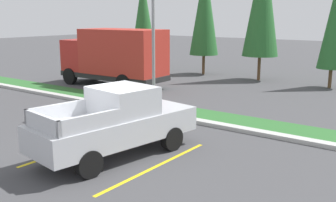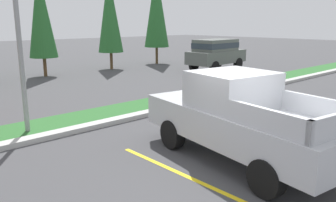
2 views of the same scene
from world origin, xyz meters
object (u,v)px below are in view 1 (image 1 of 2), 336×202
Objects in this scene: cargo_truck_distant at (115,55)px; street_light at (151,27)px; cypress_tree_left_inner at (205,9)px; cypress_tree_right_inner at (335,23)px; pickup_truck_main at (117,122)px; cypress_tree_leftmost at (143,15)px.

street_light reaches higher than cargo_truck_distant.
cypress_tree_left_inner is 8.94m from cypress_tree_right_inner.
pickup_truck_main is at bearing -97.60° from cypress_tree_right_inner.
street_light is (-2.91, 5.30, 2.66)m from pickup_truck_main.
street_light is 0.81× the size of cypress_tree_left_inner.
street_light is at bearing -48.70° from cypress_tree_leftmost.
cypress_tree_leftmost is (-3.28, 6.62, 2.37)m from cargo_truck_distant.
cypress_tree_right_inner reaches higher than cargo_truck_distant.
pickup_truck_main is 0.80× the size of cargo_truck_distant.
cypress_tree_leftmost is at bearing 127.40° from pickup_truck_main.
street_light is at bearing -115.61° from cypress_tree_right_inner.
cypress_tree_leftmost is 5.03m from cypress_tree_left_inner.
cypress_tree_left_inner reaches higher than cypress_tree_leftmost.
cargo_truck_distant is at bearing -146.39° from cypress_tree_right_inner.
cypress_tree_right_inner is at bearing -2.38° from cypress_tree_left_inner.
cypress_tree_right_inner is at bearing 64.39° from street_light.
street_light is at bearing 118.77° from pickup_truck_main.
cypress_tree_leftmost is at bearing 116.35° from cargo_truck_distant.
cargo_truck_distant is at bearing -63.65° from cypress_tree_leftmost.
cypress_tree_leftmost reaches higher than cypress_tree_right_inner.
pickup_truck_main is 0.76× the size of cypress_tree_leftmost.
street_light is 0.99× the size of cypress_tree_right_inner.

